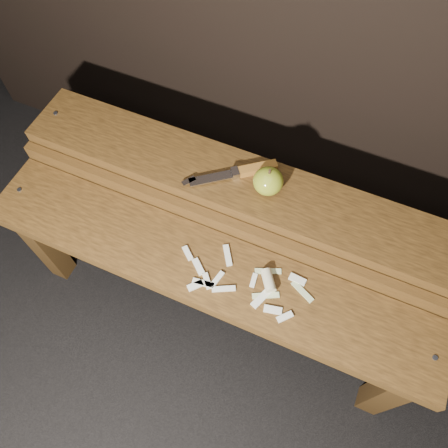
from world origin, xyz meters
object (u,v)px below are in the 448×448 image
at_px(bench_front_tier, 205,279).
at_px(bench_rear_tier, 240,199).
at_px(apple, 268,181).
at_px(knife, 246,171).

xyz_separation_m(bench_front_tier, bench_rear_tier, (0.00, 0.23, 0.06)).
height_order(apple, knife, apple).
height_order(bench_rear_tier, knife, knife).
distance_m(bench_front_tier, knife, 0.30).
distance_m(bench_rear_tier, apple, 0.14).
bearing_deg(bench_rear_tier, apple, 3.55).
bearing_deg(bench_front_tier, bench_rear_tier, 90.00).
bearing_deg(bench_rear_tier, knife, 85.64).
bearing_deg(apple, knife, 161.58).
xyz_separation_m(apple, knife, (-0.07, 0.02, -0.02)).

